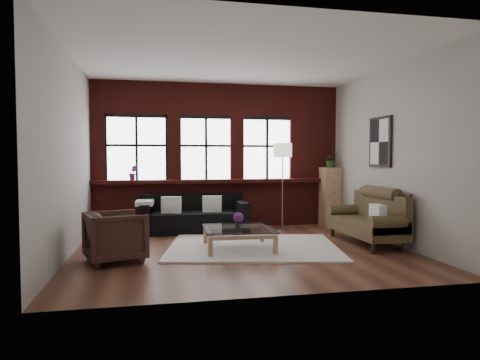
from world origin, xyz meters
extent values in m
plane|color=#502B1D|center=(0.00, 0.00, 0.00)|extent=(5.50, 5.50, 0.00)
plane|color=white|center=(0.00, 0.00, 3.20)|extent=(5.50, 5.50, 0.00)
plane|color=#ACA7A0|center=(0.00, 2.50, 1.60)|extent=(5.50, 0.00, 5.50)
plane|color=#ACA7A0|center=(0.00, -2.50, 1.60)|extent=(5.50, 0.00, 5.50)
plane|color=#ACA7A0|center=(-2.75, 0.00, 1.60)|extent=(0.00, 5.00, 5.00)
plane|color=#ACA7A0|center=(2.75, 0.00, 1.60)|extent=(0.00, 5.00, 5.00)
cube|color=maroon|center=(0.00, 2.35, 1.04)|extent=(5.50, 0.30, 0.08)
cube|color=silver|center=(0.23, 0.09, 0.02)|extent=(3.25, 2.76, 0.03)
cube|color=white|center=(-1.10, 1.80, 0.59)|extent=(0.42, 0.22, 0.34)
cube|color=white|center=(-0.25, 1.80, 0.59)|extent=(0.42, 0.20, 0.34)
cube|color=white|center=(2.22, -0.54, 0.60)|extent=(0.17, 0.39, 0.34)
imported|color=#341F1A|center=(-2.01, -0.48, 0.38)|extent=(1.04, 1.02, 0.76)
imported|color=#B2B2B2|center=(-0.06, -0.04, 0.45)|extent=(0.16, 0.16, 0.14)
sphere|color=#60256D|center=(-0.06, -0.04, 0.55)|extent=(0.17, 0.17, 0.17)
cube|color=tan|center=(2.53, 2.14, 0.67)|extent=(0.41, 0.41, 1.34)
imported|color=#2D5923|center=(2.53, 2.14, 1.52)|extent=(0.40, 0.38, 0.36)
imported|color=#60256D|center=(-1.88, 2.32, 1.24)|extent=(0.19, 0.15, 0.32)
camera|label=1|loc=(-1.45, -7.03, 1.54)|focal=32.00mm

